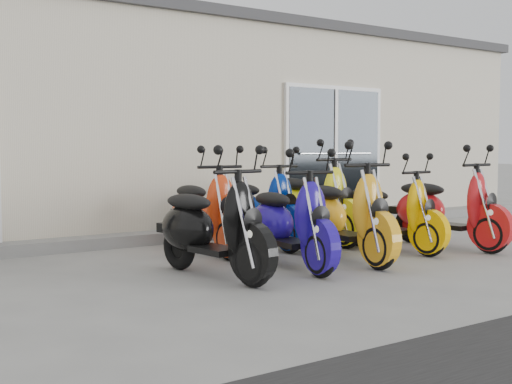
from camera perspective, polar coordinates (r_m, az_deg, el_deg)
ground at (r=7.50m, az=2.55°, el=-5.99°), size 80.00×80.00×0.00m
building at (r=11.99m, az=-12.30°, el=5.34°), size 14.00×6.00×3.20m
roof_cap at (r=12.15m, az=-12.42°, el=13.28°), size 14.20×6.20×0.16m
front_step at (r=9.18m, az=-4.92°, el=-3.69°), size 14.00×0.40×0.15m
door_right at (r=10.71m, az=6.98°, el=3.75°), size 2.02×0.08×2.22m
scooter_front_black at (r=6.37m, az=-3.97°, el=-1.75°), size 0.91×1.87×1.33m
scooter_front_blue at (r=6.88m, az=3.00°, el=-1.46°), size 0.81×1.81×1.29m
scooter_front_orange_a at (r=7.37m, az=7.83°, el=-0.82°), size 0.86×1.92×1.37m
scooter_front_orange_b at (r=8.18m, az=11.88°, el=-0.87°), size 0.79×1.73×1.24m
scooter_front_red at (r=8.62m, az=16.64°, el=-0.37°), size 0.84×1.87×1.34m
scooter_back_red at (r=7.88m, az=-4.59°, el=-0.65°), size 0.74×1.83×1.33m
scooter_back_blue at (r=8.31m, az=0.35°, el=-0.43°), size 0.72×1.81×1.32m
scooter_back_yellow at (r=8.73m, az=4.94°, el=0.08°), size 0.83×1.96×1.41m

